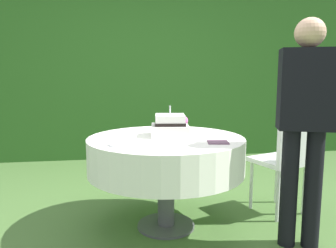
{
  "coord_description": "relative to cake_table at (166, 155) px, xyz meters",
  "views": [
    {
      "loc": [
        -0.36,
        -2.51,
        1.21
      ],
      "look_at": [
        0.02,
        0.04,
        0.84
      ],
      "focal_mm": 35.07,
      "sensor_mm": 36.0,
      "label": 1
    }
  ],
  "objects": [
    {
      "name": "standing_person",
      "position": [
        0.9,
        -0.44,
        0.33
      ],
      "size": [
        0.41,
        0.31,
        1.6
      ],
      "color": "black",
      "rests_on": "ground_plane"
    },
    {
      "name": "serving_plate_far",
      "position": [
        0.42,
        0.03,
        0.15
      ],
      "size": [
        0.12,
        0.12,
        0.01
      ],
      "primitive_type": "cylinder",
      "color": "white",
      "rests_on": "cake_table"
    },
    {
      "name": "napkin_stack",
      "position": [
        0.34,
        -0.27,
        0.14
      ],
      "size": [
        0.17,
        0.17,
        0.01
      ],
      "primitive_type": "cube",
      "rotation": [
        0.0,
        0.0,
        -0.17
      ],
      "color": "#6B4C60",
      "rests_on": "cake_table"
    },
    {
      "name": "serving_plate_left",
      "position": [
        -0.37,
        -0.25,
        0.15
      ],
      "size": [
        0.14,
        0.14,
        0.01
      ],
      "primitive_type": "cylinder",
      "color": "white",
      "rests_on": "cake_table"
    },
    {
      "name": "serving_plate_near",
      "position": [
        -0.02,
        0.38,
        0.15
      ],
      "size": [
        0.1,
        0.1,
        0.01
      ],
      "primitive_type": "cylinder",
      "color": "white",
      "rests_on": "cake_table"
    },
    {
      "name": "ground_plane",
      "position": [
        0.0,
        0.0,
        -0.6
      ],
      "size": [
        20.0,
        20.0,
        0.0
      ],
      "primitive_type": "plane",
      "color": "#476B33"
    },
    {
      "name": "cake_table",
      "position": [
        0.0,
        0.0,
        0.0
      ],
      "size": [
        1.23,
        1.23,
        0.74
      ],
      "color": "#4C4C51",
      "rests_on": "ground_plane"
    },
    {
      "name": "wedding_cake",
      "position": [
        0.05,
        0.08,
        0.22
      ],
      "size": [
        0.34,
        0.33,
        0.24
      ],
      "color": "white",
      "rests_on": "cake_table"
    },
    {
      "name": "foliage_hedge",
      "position": [
        0.0,
        2.6,
        0.67
      ],
      "size": [
        6.73,
        0.51,
        2.54
      ],
      "primitive_type": "cube",
      "color": "#28561E",
      "rests_on": "ground_plane"
    },
    {
      "name": "garden_chair",
      "position": [
        1.06,
        0.08,
        -0.06
      ],
      "size": [
        0.51,
        0.51,
        0.89
      ],
      "color": "white",
      "rests_on": "ground_plane"
    }
  ]
}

